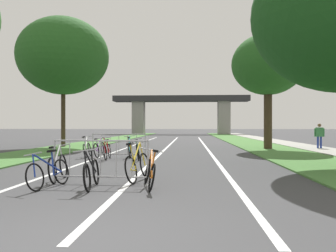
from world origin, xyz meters
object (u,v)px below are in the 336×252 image
(tree_left_pine_far, at_px, (63,56))
(bicycle_white_8, at_px, (87,149))
(bicycle_blue_0, at_px, (49,172))
(bicycle_teal_7, at_px, (130,149))
(pedestrian_in_red_jacket, at_px, (319,134))
(bicycle_purple_4, at_px, (100,149))
(tree_right_oak_near, at_px, (268,65))
(crowd_barrier_nearest, at_px, (101,162))
(bicycle_silver_5, at_px, (58,166))
(bicycle_green_3, at_px, (138,151))
(bicycle_orange_2, at_px, (150,172))
(crowd_barrier_second, at_px, (119,146))
(bicycle_yellow_1, at_px, (138,166))
(bicycle_black_6, at_px, (92,172))
(bicycle_red_9, at_px, (107,151))

(tree_left_pine_far, relative_size, bicycle_white_8, 4.85)
(bicycle_blue_0, xyz_separation_m, bicycle_teal_7, (0.52, 7.74, 0.02))
(bicycle_blue_0, xyz_separation_m, pedestrian_in_red_jacket, (10.66, 13.43, 0.57))
(tree_left_pine_far, bearing_deg, bicycle_purple_4, -59.35)
(tree_left_pine_far, height_order, tree_right_oak_near, tree_left_pine_far)
(crowd_barrier_nearest, bearing_deg, tree_right_oak_near, 62.60)
(crowd_barrier_nearest, distance_m, bicycle_silver_5, 1.29)
(bicycle_green_3, bearing_deg, bicycle_white_8, -29.16)
(crowd_barrier_nearest, relative_size, bicycle_orange_2, 1.39)
(tree_left_pine_far, relative_size, bicycle_silver_5, 5.08)
(crowd_barrier_second, xyz_separation_m, bicycle_orange_2, (2.11, -7.02, -0.17))
(bicycle_silver_5, bearing_deg, crowd_barrier_second, 81.56)
(tree_right_oak_near, distance_m, bicycle_orange_2, 15.05)
(crowd_barrier_second, xyz_separation_m, bicycle_purple_4, (-0.95, 0.51, -0.16))
(crowd_barrier_nearest, height_order, bicycle_purple_4, crowd_barrier_nearest)
(bicycle_teal_7, bearing_deg, bicycle_yellow_1, -84.48)
(tree_left_pine_far, bearing_deg, bicycle_white_8, -62.86)
(crowd_barrier_second, distance_m, pedestrian_in_red_jacket, 12.25)
(bicycle_orange_2, bearing_deg, tree_left_pine_far, 104.94)
(tree_left_pine_far, relative_size, bicycle_black_6, 5.14)
(crowd_barrier_second, relative_size, bicycle_red_9, 1.44)
(bicycle_silver_5, bearing_deg, bicycle_teal_7, 78.62)
(bicycle_purple_4, bearing_deg, bicycle_teal_7, 5.86)
(crowd_barrier_second, bearing_deg, bicycle_teal_7, 57.15)
(tree_left_pine_far, distance_m, bicycle_blue_0, 16.54)
(bicycle_teal_7, bearing_deg, bicycle_orange_2, -82.91)
(bicycle_green_3, bearing_deg, bicycle_yellow_1, 91.88)
(bicycle_black_6, bearing_deg, pedestrian_in_red_jacket, -130.57)
(bicycle_black_6, distance_m, bicycle_red_9, 6.82)
(bicycle_blue_0, height_order, bicycle_green_3, bicycle_green_3)
(bicycle_black_6, bearing_deg, bicycle_red_9, -84.44)
(crowd_barrier_second, height_order, bicycle_black_6, crowd_barrier_second)
(bicycle_blue_0, height_order, bicycle_red_9, bicycle_red_9)
(bicycle_black_6, bearing_deg, bicycle_silver_5, -45.46)
(bicycle_red_9, bearing_deg, tree_left_pine_far, -63.09)
(bicycle_blue_0, bearing_deg, bicycle_green_3, -86.02)
(pedestrian_in_red_jacket, bearing_deg, bicycle_red_9, -135.37)
(bicycle_teal_7, distance_m, pedestrian_in_red_jacket, 11.64)
(pedestrian_in_red_jacket, bearing_deg, bicycle_yellow_1, -112.44)
(bicycle_red_9, relative_size, pedestrian_in_red_jacket, 1.07)
(crowd_barrier_nearest, xyz_separation_m, bicycle_yellow_1, (0.81, 0.54, -0.14))
(bicycle_silver_5, height_order, bicycle_white_8, bicycle_white_8)
(bicycle_green_3, bearing_deg, tree_right_oak_near, -141.28)
(tree_left_pine_far, height_order, pedestrian_in_red_jacket, tree_left_pine_far)
(bicycle_silver_5, bearing_deg, bicycle_black_6, -46.36)
(bicycle_silver_5, height_order, pedestrian_in_red_jacket, pedestrian_in_red_jacket)
(tree_left_pine_far, distance_m, bicycle_silver_5, 15.62)
(bicycle_purple_4, bearing_deg, bicycle_blue_0, -81.42)
(pedestrian_in_red_jacket, bearing_deg, bicycle_blue_0, -115.42)
(crowd_barrier_nearest, height_order, bicycle_orange_2, crowd_barrier_nearest)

